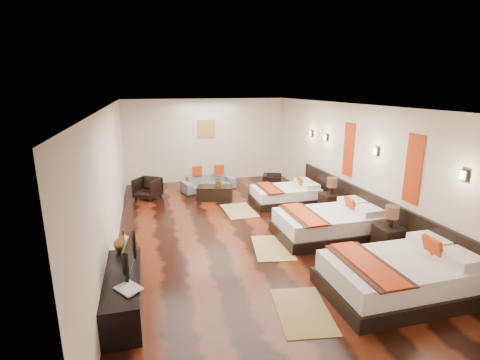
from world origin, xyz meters
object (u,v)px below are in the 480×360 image
object	(u,v)px
nightstand_a	(389,237)
sofa	(208,182)
bed_near	(401,276)
tv	(125,256)
book	(120,293)
coffee_table	(215,193)
armchair_left	(148,188)
bed_mid	(329,224)
nightstand_b	(331,201)
bed_far	(286,195)
tv_console	(124,292)
table_plant	(219,182)
figurine	(124,241)
armchair_right	(272,182)

from	to	relation	value
nightstand_a	sofa	xyz separation A→B (m)	(-2.64, 5.30, -0.10)
bed_near	tv	distance (m)	4.26
nightstand_a	book	size ratio (longest dim) A/B	2.80
sofa	coffee_table	world-z (taller)	sofa
armchair_left	bed_near	bearing A→B (deg)	-25.02
bed_mid	tv	distance (m)	4.42
bed_near	nightstand_b	distance (m)	3.64
bed_far	tv_console	bearing A→B (deg)	-136.31
book	coffee_table	distance (m)	5.81
tv_console	book	xyz separation A→B (m)	(0.00, -0.50, 0.29)
book	sofa	size ratio (longest dim) A/B	0.21
bed_near	sofa	world-z (taller)	bed_near
bed_mid	armchair_left	xyz separation A→B (m)	(-3.76, 3.86, 0.02)
nightstand_a	nightstand_b	bearing A→B (deg)	90.00
bed_near	nightstand_a	world-z (taller)	nightstand_a
table_plant	figurine	bearing A→B (deg)	-121.43
bed_far	armchair_right	world-z (taller)	bed_far
tv	coffee_table	distance (m)	5.23
nightstand_a	coffee_table	world-z (taller)	nightstand_a
bed_near	tv_console	world-z (taller)	bed_near
nightstand_b	tv_console	world-z (taller)	nightstand_b
tv	armchair_right	world-z (taller)	tv
figurine	book	bearing A→B (deg)	-90.00
tv	coffee_table	size ratio (longest dim) A/B	0.82
bed_far	tv	world-z (taller)	tv
book	coffee_table	xyz separation A→B (m)	(2.31, 5.31, -0.37)
bed_far	tv_console	distance (m)	5.80
tv	coffee_table	world-z (taller)	tv
nightstand_b	coffee_table	bearing A→B (deg)	143.35
bed_near	nightstand_b	bearing A→B (deg)	78.19
table_plant	nightstand_a	bearing A→B (deg)	-58.92
bed_mid	nightstand_b	bearing A→B (deg)	59.36
bed_far	table_plant	size ratio (longest dim) A/B	6.29
tv	sofa	bearing A→B (deg)	-14.62
tv_console	sofa	world-z (taller)	tv_console
tv	armchair_right	xyz separation A→B (m)	(4.19, 5.13, -0.52)
bed_mid	table_plant	distance (m)	3.65
bed_near	tv_console	distance (m)	4.26
tv_console	book	size ratio (longest dim) A/B	5.19
tv	figurine	bearing A→B (deg)	11.10
sofa	nightstand_a	bearing A→B (deg)	-78.61
figurine	sofa	xyz separation A→B (m)	(2.31, 5.04, -0.48)
nightstand_a	tv	size ratio (longest dim) A/B	1.19
bed_near	armchair_right	distance (m)	5.98
tv_console	tv	size ratio (longest dim) A/B	2.20
nightstand_b	armchair_right	world-z (taller)	nightstand_b
bed_mid	armchair_right	size ratio (longest dim) A/B	3.82
bed_near	tv	world-z (taller)	tv
tv	sofa	distance (m)	6.18
tv_console	figurine	distance (m)	0.94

